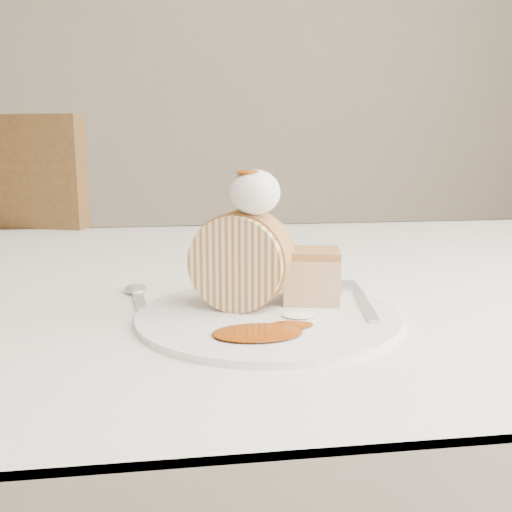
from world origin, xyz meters
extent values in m
cube|color=silver|center=(0.00, 3.00, 1.40)|extent=(5.00, 0.10, 2.80)
cube|color=silver|center=(0.00, 0.20, 0.73)|extent=(1.40, 0.90, 0.04)
cube|color=silver|center=(0.00, 0.65, 0.61)|extent=(1.40, 0.01, 0.28)
cube|color=brown|center=(-0.47, 0.90, 0.47)|extent=(0.59, 0.59, 0.04)
cylinder|color=brown|center=(-0.21, 1.02, 0.22)|extent=(0.04, 0.04, 0.45)
cylinder|color=brown|center=(-0.58, 1.15, 0.22)|extent=(0.04, 0.04, 0.45)
cylinder|color=brown|center=(-0.35, 0.65, 0.22)|extent=(0.04, 0.04, 0.45)
cylinder|color=white|center=(-0.06, 0.00, 0.75)|extent=(0.30, 0.30, 0.01)
cylinder|color=beige|center=(-0.08, 0.02, 0.80)|extent=(0.11, 0.08, 0.09)
cube|color=#AF7242|center=(0.00, 0.03, 0.78)|extent=(0.07, 0.06, 0.05)
ellipsoid|color=white|center=(-0.07, 0.01, 0.87)|extent=(0.05, 0.05, 0.04)
ellipsoid|color=#813105|center=(-0.07, 0.01, 0.89)|extent=(0.02, 0.02, 0.01)
cube|color=silver|center=(0.04, 0.00, 0.76)|extent=(0.05, 0.15, 0.00)
cube|color=silver|center=(-0.18, 0.04, 0.75)|extent=(0.04, 0.15, 0.00)
camera|label=1|loc=(-0.14, -0.52, 0.92)|focal=40.00mm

